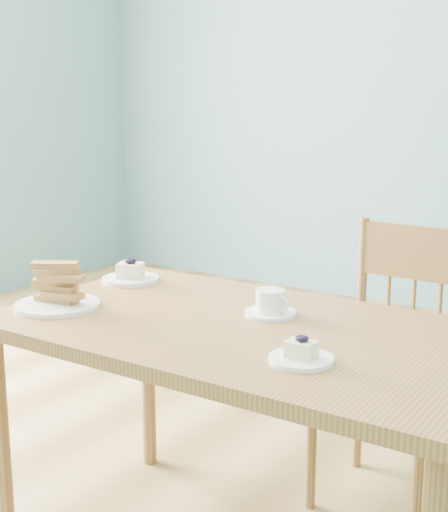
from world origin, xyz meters
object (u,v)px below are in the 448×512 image
object	(u,v)px
dining_table	(246,351)
coffee_cup	(271,304)
dining_chair	(394,365)
cheesecake_plate_far	(130,275)
biscotti_plate	(57,293)
cheesecake_plate_near	(301,355)

from	to	relation	value
dining_table	coffee_cup	world-z (taller)	coffee_cup
coffee_cup	dining_chair	bearing A→B (deg)	79.99
dining_table	cheesecake_plate_far	bearing A→B (deg)	161.17
biscotti_plate	dining_table	bearing A→B (deg)	17.12
coffee_cup	dining_table	bearing A→B (deg)	-82.49
dining_table	cheesecake_plate_near	size ratio (longest dim) A/B	9.12
cheesecake_plate_far	dining_chair	bearing A→B (deg)	27.93
coffee_cup	cheesecake_plate_near	bearing A→B (deg)	-37.18
dining_chair	biscotti_plate	distance (m)	1.01
coffee_cup	biscotti_plate	bearing A→B (deg)	-141.70
dining_chair	biscotti_plate	bearing A→B (deg)	-132.04
cheesecake_plate_near	biscotti_plate	xyz separation A→B (m)	(-0.73, -0.00, 0.03)
cheesecake_plate_far	biscotti_plate	world-z (taller)	biscotti_plate
dining_table	cheesecake_plate_far	world-z (taller)	cheesecake_plate_far
dining_chair	biscotti_plate	xyz separation A→B (m)	(-0.68, -0.70, 0.28)
dining_chair	cheesecake_plate_near	world-z (taller)	dining_chair
dining_chair	coffee_cup	distance (m)	0.54
dining_table	cheesecake_plate_near	distance (m)	0.29
dining_table	biscotti_plate	world-z (taller)	biscotti_plate
dining_table	dining_chair	size ratio (longest dim) A/B	1.49
cheesecake_plate_near	coffee_cup	size ratio (longest dim) A/B	1.04
dining_chair	cheesecake_plate_far	distance (m)	0.84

